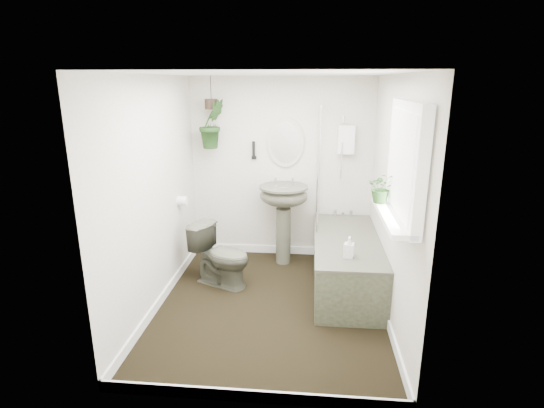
{
  "coord_description": "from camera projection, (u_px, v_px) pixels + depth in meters",
  "views": [
    {
      "loc": [
        0.38,
        -3.92,
        2.24
      ],
      "look_at": [
        0.0,
        0.15,
        1.05
      ],
      "focal_mm": 28.0,
      "sensor_mm": 36.0,
      "label": 1
    }
  ],
  "objects": [
    {
      "name": "wall_left",
      "position": [
        154.0,
        195.0,
        4.19
      ],
      "size": [
        0.02,
        2.8,
        2.3
      ],
      "primitive_type": "cube",
      "color": "beige",
      "rests_on": "ground"
    },
    {
      "name": "shower_box",
      "position": [
        346.0,
        139.0,
        5.18
      ],
      "size": [
        0.2,
        0.1,
        0.35
      ],
      "primitive_type": "cube",
      "color": "white",
      "rests_on": "wall_back"
    },
    {
      "name": "window_recess",
      "position": [
        406.0,
        162.0,
        3.17
      ],
      "size": [
        0.08,
        1.0,
        0.9
      ],
      "primitive_type": "cube",
      "color": "white",
      "rests_on": "wall_right"
    },
    {
      "name": "window_blinds",
      "position": [
        400.0,
        162.0,
        3.18
      ],
      "size": [
        0.01,
        0.86,
        0.76
      ],
      "primitive_type": "cube",
      "color": "white",
      "rests_on": "wall_right"
    },
    {
      "name": "window_sill",
      "position": [
        392.0,
        216.0,
        3.3
      ],
      "size": [
        0.18,
        1.0,
        0.04
      ],
      "primitive_type": "cube",
      "color": "white",
      "rests_on": "wall_right"
    },
    {
      "name": "bath_screen",
      "position": [
        319.0,
        166.0,
        4.95
      ],
      "size": [
        0.04,
        0.72,
        1.4
      ],
      "primitive_type": null,
      "color": "silver",
      "rests_on": "bathtub"
    },
    {
      "name": "sill_plant",
      "position": [
        382.0,
        188.0,
        3.55
      ],
      "size": [
        0.23,
        0.2,
        0.26
      ],
      "primitive_type": "imported",
      "rotation": [
        0.0,
        0.0,
        -0.0
      ],
      "color": "black",
      "rests_on": "window_sill"
    },
    {
      "name": "floor",
      "position": [
        271.0,
        306.0,
        4.41
      ],
      "size": [
        2.3,
        2.8,
        0.02
      ],
      "primitive_type": "cube",
      "color": "black",
      "rests_on": "ground"
    },
    {
      "name": "wall_back",
      "position": [
        281.0,
        169.0,
        5.43
      ],
      "size": [
        2.3,
        0.02,
        2.3
      ],
      "primitive_type": "cube",
      "color": "beige",
      "rests_on": "ground"
    },
    {
      "name": "toilet_roll_holder",
      "position": [
        182.0,
        201.0,
        4.92
      ],
      "size": [
        0.11,
        0.11,
        0.11
      ],
      "primitive_type": "cylinder",
      "rotation": [
        0.0,
        1.57,
        0.0
      ],
      "color": "white",
      "rests_on": "wall_left"
    },
    {
      "name": "wall_sconce",
      "position": [
        254.0,
        150.0,
        5.34
      ],
      "size": [
        0.04,
        0.04,
        0.22
      ],
      "primitive_type": "cylinder",
      "color": "black",
      "rests_on": "wall_back"
    },
    {
      "name": "wall_front",
      "position": [
        249.0,
        256.0,
        2.73
      ],
      "size": [
        2.3,
        0.02,
        2.3
      ],
      "primitive_type": "cube",
      "color": "beige",
      "rests_on": "ground"
    },
    {
      "name": "oval_mirror",
      "position": [
        285.0,
        142.0,
        5.29
      ],
      "size": [
        0.46,
        0.03,
        0.62
      ],
      "primitive_type": "ellipsoid",
      "color": "beige",
      "rests_on": "wall_back"
    },
    {
      "name": "wall_right",
      "position": [
        393.0,
        201.0,
        3.98
      ],
      "size": [
        0.02,
        2.8,
        2.3
      ],
      "primitive_type": "cube",
      "color": "beige",
      "rests_on": "ground"
    },
    {
      "name": "toilet",
      "position": [
        221.0,
        255.0,
        4.77
      ],
      "size": [
        0.79,
        0.64,
        0.7
      ],
      "primitive_type": "imported",
      "rotation": [
        0.0,
        0.0,
        1.15
      ],
      "color": "#444537",
      "rests_on": "floor"
    },
    {
      "name": "soap_bottle",
      "position": [
        349.0,
        247.0,
        4.11
      ],
      "size": [
        0.11,
        0.11,
        0.21
      ],
      "primitive_type": "imported",
      "rotation": [
        0.0,
        0.0,
        -0.2
      ],
      "color": "black",
      "rests_on": "bathtub"
    },
    {
      "name": "hanging_pot",
      "position": [
        211.0,
        104.0,
        5.1
      ],
      "size": [
        0.16,
        0.16,
        0.12
      ],
      "primitive_type": "cylinder",
      "color": "black",
      "rests_on": "ceiling"
    },
    {
      "name": "skirting",
      "position": [
        271.0,
        301.0,
        4.39
      ],
      "size": [
        2.3,
        2.8,
        0.1
      ],
      "primitive_type": "cube",
      "color": "white",
      "rests_on": "floor"
    },
    {
      "name": "pedestal_sink",
      "position": [
        283.0,
        225.0,
        5.31
      ],
      "size": [
        0.67,
        0.6,
        1.01
      ],
      "primitive_type": null,
      "rotation": [
        0.0,
        0.0,
        -0.17
      ],
      "color": "#444537",
      "rests_on": "floor"
    },
    {
      "name": "bathtub",
      "position": [
        346.0,
        262.0,
        4.73
      ],
      "size": [
        0.72,
        1.72,
        0.58
      ],
      "primitive_type": null,
      "color": "#444537",
      "rests_on": "floor"
    },
    {
      "name": "hanging_plant",
      "position": [
        212.0,
        124.0,
        5.16
      ],
      "size": [
        0.42,
        0.41,
        0.59
      ],
      "primitive_type": "imported",
      "rotation": [
        0.0,
        0.0,
        0.69
      ],
      "color": "black",
      "rests_on": "ceiling"
    },
    {
      "name": "ceiling",
      "position": [
        270.0,
        72.0,
        3.76
      ],
      "size": [
        2.3,
        2.8,
        0.02
      ],
      "primitive_type": "cube",
      "color": "white",
      "rests_on": "ground"
    }
  ]
}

